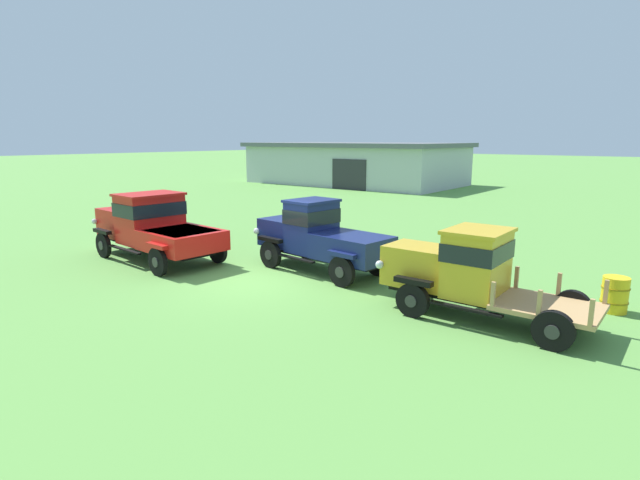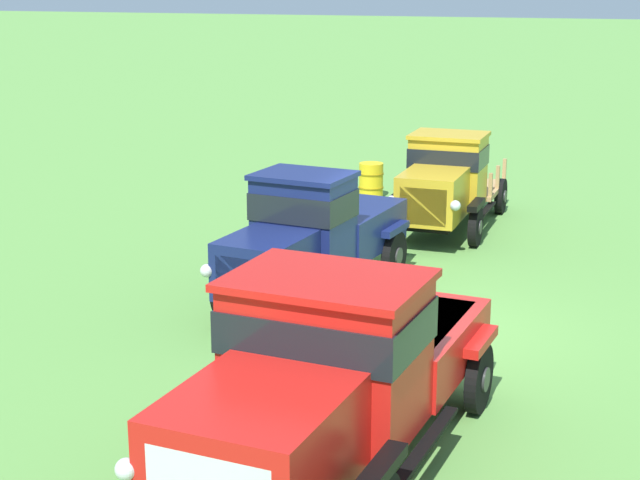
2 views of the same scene
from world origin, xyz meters
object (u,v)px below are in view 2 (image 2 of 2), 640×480
(vintage_truck_midrow_center, at_px, (445,182))
(vintage_truck_second_in_line, at_px, (312,235))
(vintage_truck_foreground_near, at_px, (332,370))
(oil_drum_beside_row, at_px, (371,180))

(vintage_truck_midrow_center, bearing_deg, vintage_truck_second_in_line, 168.13)
(vintage_truck_foreground_near, bearing_deg, vintage_truck_midrow_center, 6.26)
(vintage_truck_foreground_near, relative_size, oil_drum_beside_row, 6.72)
(vintage_truck_foreground_near, bearing_deg, oil_drum_beside_row, 15.13)
(vintage_truck_foreground_near, xyz_separation_m, vintage_truck_midrow_center, (10.44, 1.14, -0.07))
(oil_drum_beside_row, bearing_deg, vintage_truck_second_in_line, -170.12)
(vintage_truck_second_in_line, height_order, oil_drum_beside_row, vintage_truck_second_in_line)
(vintage_truck_second_in_line, relative_size, oil_drum_beside_row, 5.77)
(vintage_truck_foreground_near, xyz_separation_m, oil_drum_beside_row, (13.17, 3.56, -0.73))
(vintage_truck_foreground_near, distance_m, vintage_truck_midrow_center, 10.50)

